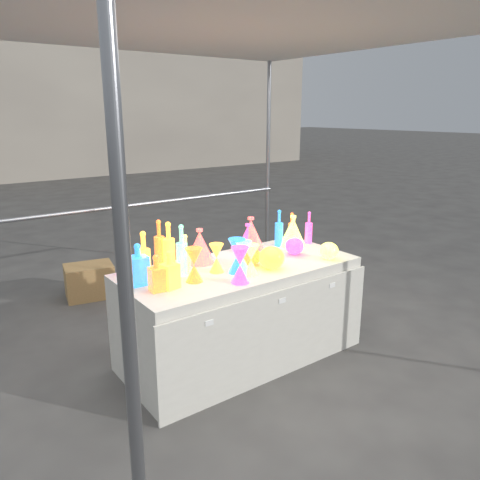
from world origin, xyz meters
TOP-DOWN VIEW (x-y plane):
  - ground at (0.00, 0.00)m, footprint 80.00×80.00m
  - canopy_tent at (0.00, 0.01)m, footprint 3.15×3.15m
  - display_table at (0.00, -0.01)m, footprint 1.84×0.83m
  - background_building at (4.00, 14.00)m, footprint 14.00×6.00m
  - cardboard_box_closed at (-0.53, 1.91)m, footprint 0.53×0.43m
  - cardboard_box_flat at (0.33, 1.96)m, footprint 0.86×0.74m
  - bottle_0 at (-0.44, 0.28)m, footprint 0.10×0.10m
  - bottle_2 at (-0.48, 0.35)m, footprint 0.09×0.09m
  - bottle_3 at (-0.77, 0.35)m, footprint 0.09×0.09m
  - bottle_4 at (-0.42, 0.07)m, footprint 0.09×0.09m
  - bottle_5 at (-0.45, 0.07)m, footprint 0.10×0.10m
  - bottle_6 at (-0.70, 0.15)m, footprint 0.11×0.11m
  - decanter_0 at (-0.64, -0.10)m, footprint 0.12×0.12m
  - decanter_1 at (-0.73, -0.09)m, footprint 0.10×0.10m
  - decanter_2 at (-0.77, 0.09)m, footprint 0.12×0.12m
  - hourglass_0 at (-0.45, -0.09)m, footprint 0.13×0.13m
  - hourglass_1 at (-0.21, -0.29)m, footprint 0.13×0.13m
  - hourglass_2 at (-0.06, -0.21)m, footprint 0.12×0.12m
  - hourglass_3 at (-0.09, -0.17)m, footprint 0.14×0.14m
  - hourglass_4 at (-0.22, -0.01)m, footprint 0.11×0.11m
  - hourglass_5 at (-0.11, -0.11)m, footprint 0.17×0.17m
  - globe_0 at (0.14, -0.20)m, footprint 0.21×0.21m
  - globe_1 at (0.65, -0.28)m, footprint 0.15×0.15m
  - globe_2 at (0.09, -0.03)m, footprint 0.19×0.19m
  - globe_3 at (0.53, -0.02)m, footprint 0.20×0.20m
  - lampshade_0 at (-0.20, 0.24)m, footprint 0.27×0.27m
  - lampshade_1 at (0.32, 0.28)m, footprint 0.27×0.27m
  - lampshade_2 at (0.28, 0.28)m, footprint 0.20×0.20m
  - lampshade_3 at (0.69, 0.17)m, footprint 0.28×0.28m
  - bottle_8 at (0.59, 0.24)m, footprint 0.09×0.09m
  - bottle_9 at (0.76, 0.27)m, footprint 0.07×0.07m
  - bottle_10 at (0.86, 0.15)m, footprint 0.08×0.08m
  - bottle_11 at (0.57, 0.04)m, footprint 0.09×0.09m

SIDE VIEW (x-z plane):
  - ground at x=0.00m, z-range 0.00..0.00m
  - cardboard_box_flat at x=0.33m, z-range 0.00..0.06m
  - cardboard_box_closed at x=-0.53m, z-range 0.00..0.34m
  - display_table at x=0.00m, z-range 0.00..0.75m
  - globe_2 at x=0.09m, z-range 0.75..0.87m
  - globe_1 at x=0.65m, z-range 0.75..0.87m
  - globe_3 at x=0.53m, z-range 0.75..0.87m
  - globe_0 at x=0.14m, z-range 0.75..0.90m
  - hourglass_4 at x=-0.22m, z-range 0.75..0.96m
  - hourglass_2 at x=-0.06m, z-range 0.75..0.97m
  - lampshade_2 at x=0.28m, z-range 0.75..0.98m
  - hourglass_0 at x=-0.45m, z-range 0.75..0.99m
  - decanter_1 at x=-0.73m, z-range 0.75..0.99m
  - hourglass_3 at x=-0.09m, z-range 0.75..0.99m
  - hourglass_1 at x=-0.21m, z-range 0.75..1.00m
  - hourglass_5 at x=-0.11m, z-range 0.75..1.00m
  - decanter_0 at x=-0.64m, z-range 0.75..1.01m
  - bottle_9 at x=0.76m, z-range 0.75..1.01m
  - lampshade_3 at x=0.69m, z-range 0.75..1.01m
  - lampshade_0 at x=-0.20m, z-range 0.75..1.02m
  - lampshade_1 at x=0.32m, z-range 0.75..1.03m
  - bottle_10 at x=0.86m, z-range 0.75..1.03m
  - decanter_2 at x=-0.77m, z-range 0.75..1.03m
  - bottle_4 at x=-0.42m, z-range 0.75..1.04m
  - bottle_11 at x=0.57m, z-range 0.75..1.05m
  - bottle_8 at x=0.59m, z-range 0.75..1.07m
  - bottle_3 at x=-0.77m, z-range 0.75..1.07m
  - bottle_6 at x=-0.70m, z-range 0.75..1.09m
  - bottle_0 at x=-0.44m, z-range 0.75..1.10m
  - bottle_2 at x=-0.48m, z-range 0.75..1.10m
  - bottle_5 at x=-0.45m, z-range 0.75..1.12m
  - canopy_tent at x=0.00m, z-range 1.15..3.61m
  - background_building at x=4.00m, z-range 0.00..6.00m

